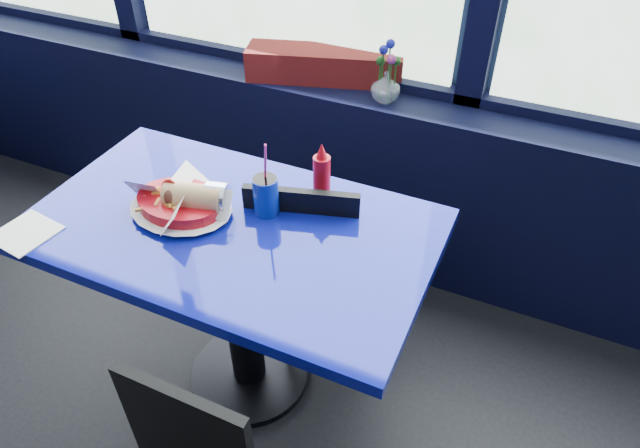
{
  "coord_description": "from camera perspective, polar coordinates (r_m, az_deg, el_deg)",
  "views": [
    {
      "loc": [
        1.07,
        0.93,
        1.83
      ],
      "look_at": [
        0.6,
        1.98,
        0.87
      ],
      "focal_mm": 32.0,
      "sensor_mm": 36.0,
      "label": 1
    }
  ],
  "objects": [
    {
      "name": "near_table",
      "position": [
        1.82,
        -8.37,
        -4.43
      ],
      "size": [
        1.2,
        0.7,
        0.75
      ],
      "color": "black",
      "rests_on": "ground"
    },
    {
      "name": "soda_cup",
      "position": [
        1.7,
        -5.44,
        2.95
      ],
      "size": [
        0.08,
        0.08,
        0.26
      ],
      "rotation": [
        0.0,
        0.0,
        0.16
      ],
      "color": "#0D2493",
      "rests_on": "near_table"
    },
    {
      "name": "flower_vase",
      "position": [
        2.2,
        6.61,
        13.79
      ],
      "size": [
        0.12,
        0.13,
        0.23
      ],
      "rotation": [
        0.0,
        0.0,
        -0.1
      ],
      "color": "silver",
      "rests_on": "window_sill"
    },
    {
      "name": "chair_near_back",
      "position": [
        1.97,
        0.32,
        -3.47
      ],
      "size": [
        0.46,
        0.46,
        0.83
      ],
      "rotation": [
        0.0,
        0.0,
        3.42
      ],
      "color": "black",
      "rests_on": "ground"
    },
    {
      "name": "ketchup_bottle",
      "position": [
        1.73,
        0.17,
        4.93
      ],
      "size": [
        0.05,
        0.05,
        0.2
      ],
      "color": "#B00B15",
      "rests_on": "near_table"
    },
    {
      "name": "food_basket",
      "position": [
        1.75,
        -13.65,
        2.17
      ],
      "size": [
        0.32,
        0.32,
        0.11
      ],
      "rotation": [
        0.0,
        0.0,
        -0.19
      ],
      "color": "#B00B15",
      "rests_on": "near_table"
    },
    {
      "name": "napkin",
      "position": [
        1.86,
        -27.37,
        -0.8
      ],
      "size": [
        0.18,
        0.18,
        0.0
      ],
      "primitive_type": "cube",
      "rotation": [
        0.0,
        0.0,
        -0.13
      ],
      "color": "white",
      "rests_on": "near_table"
    },
    {
      "name": "window_sill",
      "position": [
        2.64,
        -3.95,
        6.9
      ],
      "size": [
        5.0,
        0.26,
        0.8
      ],
      "primitive_type": "cube",
      "color": "black",
      "rests_on": "ground"
    },
    {
      "name": "planter_box",
      "position": [
        2.36,
        0.45,
        15.65
      ],
      "size": [
        0.64,
        0.32,
        0.12
      ],
      "primitive_type": "cube",
      "rotation": [
        0.0,
        0.0,
        0.29
      ],
      "color": "maroon",
      "rests_on": "window_sill"
    }
  ]
}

